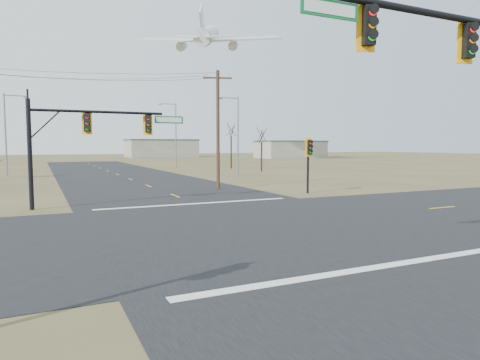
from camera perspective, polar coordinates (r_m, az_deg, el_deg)
name	(u,v)px	position (r m, az deg, el deg)	size (l,w,h in m)	color
ground	(253,225)	(19.14, 1.75, -6.01)	(320.00, 320.00, 0.00)	brown
road_ew	(253,225)	(19.14, 1.76, -5.98)	(160.00, 14.00, 0.02)	black
road_ns	(253,225)	(19.14, 1.76, -5.97)	(14.00, 160.00, 0.02)	black
stop_bar_near	(372,268)	(13.08, 17.15, -11.14)	(12.00, 0.40, 0.01)	silver
stop_bar_far	(197,204)	(25.95, -5.80, -3.14)	(12.00, 0.40, 0.01)	silver
mast_arm_near	(478,75)	(15.89, 29.12, 12.17)	(11.59, 0.54, 8.00)	black
mast_arm_far	(93,130)	(26.11, -19.06, 6.29)	(8.82, 0.58, 6.06)	black
pedestal_signal_ne	(309,152)	(31.67, 9.22, 3.67)	(0.64, 0.55, 4.10)	black
utility_pole_near	(218,128)	(34.52, -2.96, 6.95)	(2.25, 0.79, 9.47)	#462B1E
streetlight_a	(236,132)	(48.84, -0.49, 6.45)	(2.51, 0.25, 9.02)	slate
streetlight_b	(175,131)	(68.47, -8.72, 6.42)	(2.84, 0.45, 10.14)	slate
streetlight_c	(7,130)	(55.76, -28.60, 5.87)	(2.62, 0.30, 9.39)	slate
bare_tree_c	(262,135)	(58.12, 2.90, 6.06)	(3.50, 3.50, 6.32)	black
bare_tree_d	(231,129)	(65.02, -1.19, 6.77)	(3.09, 3.09, 7.35)	black
warehouse_mid	(161,149)	(131.12, -10.47, 4.14)	(20.00, 12.00, 5.00)	#A7A394
warehouse_right	(290,150)	(119.97, 6.74, 4.02)	(18.00, 10.00, 4.50)	#A7A394
jet_airliner	(207,36)	(99.13, -4.40, 18.60)	(28.78, 29.47, 15.25)	silver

